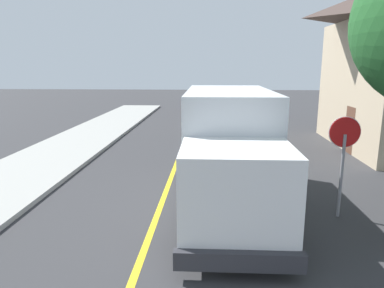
{
  "coord_description": "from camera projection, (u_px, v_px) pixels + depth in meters",
  "views": [
    {
      "loc": [
        1.43,
        -0.11,
        3.87
      ],
      "look_at": [
        0.79,
        11.1,
        1.4
      ],
      "focal_mm": 33.12,
      "sensor_mm": 36.0,
      "label": 1
    }
  ],
  "objects": [
    {
      "name": "centre_line_yellow",
      "position": [
        164.0,
        196.0,
        10.77
      ],
      "size": [
        0.16,
        56.0,
        0.01
      ],
      "primitive_type": "cube",
      "color": "gold",
      "rests_on": "ground"
    },
    {
      "name": "box_truck",
      "position": [
        229.0,
        143.0,
        9.88
      ],
      "size": [
        2.47,
        7.2,
        3.2
      ],
      "color": "silver",
      "rests_on": "ground"
    },
    {
      "name": "parked_car_near",
      "position": [
        234.0,
        133.0,
        16.69
      ],
      "size": [
        1.91,
        4.44,
        1.67
      ],
      "color": "#B7B7BC",
      "rests_on": "ground"
    },
    {
      "name": "parked_car_mid",
      "position": [
        215.0,
        113.0,
        23.59
      ],
      "size": [
        1.89,
        4.44,
        1.67
      ],
      "color": "silver",
      "rests_on": "ground"
    },
    {
      "name": "parked_car_far",
      "position": [
        220.0,
        103.0,
        30.53
      ],
      "size": [
        1.97,
        4.47,
        1.67
      ],
      "color": "maroon",
      "rests_on": "ground"
    },
    {
      "name": "parked_car_furthest",
      "position": [
        216.0,
        97.0,
        36.16
      ],
      "size": [
        1.98,
        4.47,
        1.67
      ],
      "color": "#2D4793",
      "rests_on": "ground"
    },
    {
      "name": "stop_sign",
      "position": [
        344.0,
        148.0,
        8.97
      ],
      "size": [
        0.8,
        0.1,
        2.65
      ],
      "color": "gray",
      "rests_on": "ground"
    }
  ]
}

